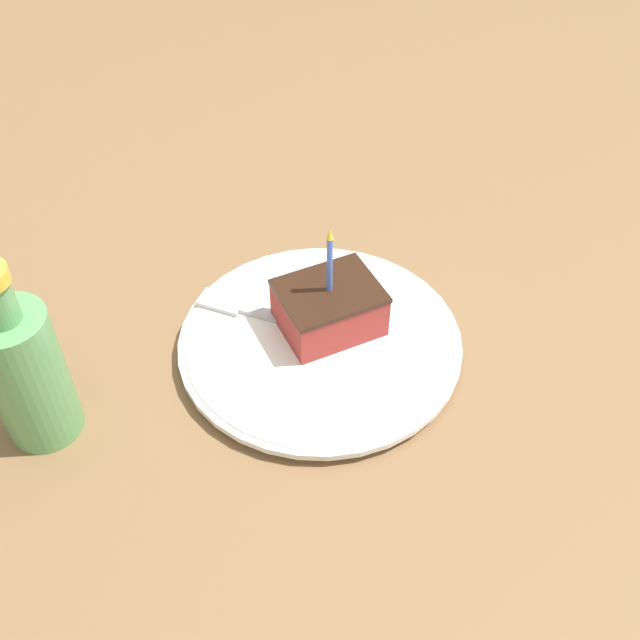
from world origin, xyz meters
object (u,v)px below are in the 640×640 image
at_px(cake_slice, 329,307).
at_px(fork, 264,314).
at_px(plate, 320,342).
at_px(bottle, 25,371).

xyz_separation_m(cake_slice, fork, (-0.04, -0.05, -0.02)).
distance_m(plate, fork, 0.06).
height_order(plate, cake_slice, cake_slice).
relative_size(plate, cake_slice, 2.31).
relative_size(cake_slice, bottle, 0.65).
xyz_separation_m(fork, bottle, (0.03, -0.22, 0.05)).
bearing_deg(cake_slice, plate, -52.92).
height_order(plate, bottle, bottle).
distance_m(cake_slice, bottle, 0.27).
bearing_deg(plate, bottle, -94.63).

